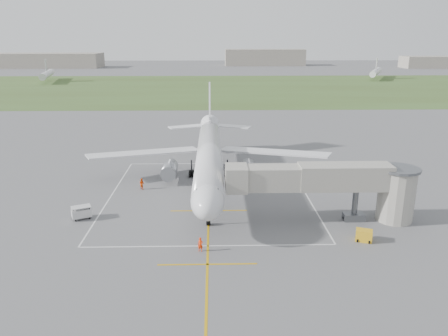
{
  "coord_description": "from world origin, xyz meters",
  "views": [
    {
      "loc": [
        0.72,
        -63.0,
        21.94
      ],
      "look_at": [
        2.15,
        -4.0,
        4.0
      ],
      "focal_mm": 35.0,
      "sensor_mm": 36.0,
      "label": 1
    }
  ],
  "objects_px": {
    "baggage_cart": "(81,212)",
    "ramp_worker_nose": "(200,245)",
    "gpu_unit": "(364,236)",
    "jet_bridge": "(338,184)",
    "airliner": "(209,157)",
    "ramp_worker_wing": "(142,184)"
  },
  "relations": [
    {
      "from": "baggage_cart",
      "to": "ramp_worker_wing",
      "type": "relative_size",
      "value": 1.6
    },
    {
      "from": "gpu_unit",
      "to": "baggage_cart",
      "type": "xyz_separation_m",
      "value": [
        -33.19,
        7.01,
        0.17
      ]
    },
    {
      "from": "gpu_unit",
      "to": "ramp_worker_wing",
      "type": "distance_m",
      "value": 32.7
    },
    {
      "from": "airliner",
      "to": "ramp_worker_nose",
      "type": "relative_size",
      "value": 30.01
    },
    {
      "from": "airliner",
      "to": "gpu_unit",
      "type": "distance_m",
      "value": 26.7
    },
    {
      "from": "airliner",
      "to": "baggage_cart",
      "type": "height_order",
      "value": "airliner"
    },
    {
      "from": "jet_bridge",
      "to": "gpu_unit",
      "type": "height_order",
      "value": "jet_bridge"
    },
    {
      "from": "airliner",
      "to": "ramp_worker_nose",
      "type": "distance_m",
      "value": 22.26
    },
    {
      "from": "ramp_worker_nose",
      "to": "baggage_cart",
      "type": "bearing_deg",
      "value": 161.88
    },
    {
      "from": "jet_bridge",
      "to": "gpu_unit",
      "type": "distance_m",
      "value": 7.2
    },
    {
      "from": "ramp_worker_nose",
      "to": "jet_bridge",
      "type": "bearing_deg",
      "value": 37.78
    },
    {
      "from": "airliner",
      "to": "ramp_worker_wing",
      "type": "xyz_separation_m",
      "value": [
        -10.03,
        -2.07,
        -3.55
      ]
    },
    {
      "from": "jet_bridge",
      "to": "ramp_worker_nose",
      "type": "xyz_separation_m",
      "value": [
        -16.49,
        -7.7,
        -3.97
      ]
    },
    {
      "from": "gpu_unit",
      "to": "ramp_worker_nose",
      "type": "relative_size",
      "value": 1.32
    },
    {
      "from": "airliner",
      "to": "ramp_worker_nose",
      "type": "height_order",
      "value": "airliner"
    },
    {
      "from": "jet_bridge",
      "to": "baggage_cart",
      "type": "relative_size",
      "value": 8.69
    },
    {
      "from": "airliner",
      "to": "gpu_unit",
      "type": "relative_size",
      "value": 22.75
    },
    {
      "from": "baggage_cart",
      "to": "ramp_worker_nose",
      "type": "distance_m",
      "value": 17.56
    },
    {
      "from": "airliner",
      "to": "jet_bridge",
      "type": "xyz_separation_m",
      "value": [
        15.72,
        -14.25,
        0.35
      ]
    },
    {
      "from": "gpu_unit",
      "to": "baggage_cart",
      "type": "relative_size",
      "value": 0.76
    },
    {
      "from": "jet_bridge",
      "to": "gpu_unit",
      "type": "relative_size",
      "value": 11.39
    },
    {
      "from": "baggage_cart",
      "to": "airliner",
      "type": "bearing_deg",
      "value": 15.29
    }
  ]
}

